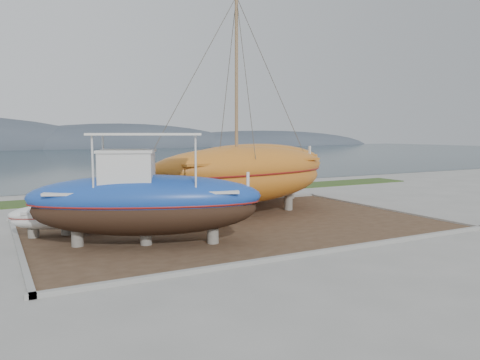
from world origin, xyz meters
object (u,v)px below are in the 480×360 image
orange_bare_hull (254,174)px  blue_caique (145,189)px  white_dinghy (66,219)px  orange_sailboat (245,110)px

orange_bare_hull → blue_caique: bearing=-148.9°
white_dinghy → orange_sailboat: size_ratio=0.40×
blue_caique → orange_sailboat: orange_sailboat is taller
orange_sailboat → orange_bare_hull: bearing=43.2°
white_dinghy → orange_bare_hull: bearing=23.0°
blue_caique → orange_bare_hull: blue_caique is taller
orange_bare_hull → white_dinghy: bearing=-168.6°
white_dinghy → orange_sailboat: (8.54, 0.20, 4.66)m
blue_caique → orange_sailboat: 7.79m
blue_caique → white_dinghy: blue_caique is taller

